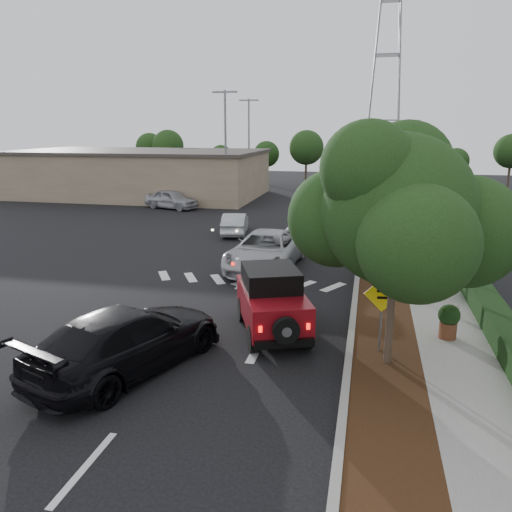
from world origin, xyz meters
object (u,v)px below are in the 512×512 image
(black_suv_oncoming, at_px, (128,339))
(speed_hump_sign, at_px, (382,304))
(silver_suv_ahead, at_px, (265,251))
(red_jeep, at_px, (271,300))

(black_suv_oncoming, relative_size, speed_hump_sign, 2.65)
(black_suv_oncoming, bearing_deg, speed_hump_sign, -139.80)
(black_suv_oncoming, distance_m, speed_hump_sign, 6.85)
(silver_suv_ahead, distance_m, speed_hump_sign, 9.35)
(silver_suv_ahead, bearing_deg, black_suv_oncoming, -95.51)
(silver_suv_ahead, distance_m, black_suv_oncoming, 10.38)
(black_suv_oncoming, bearing_deg, red_jeep, -113.40)
(speed_hump_sign, bearing_deg, red_jeep, 156.74)
(silver_suv_ahead, height_order, speed_hump_sign, speed_hump_sign)
(red_jeep, height_order, silver_suv_ahead, red_jeep)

